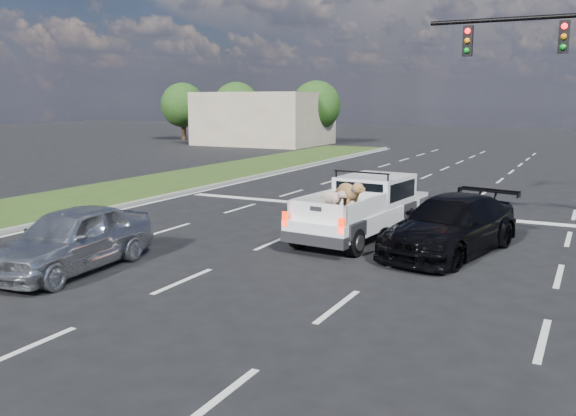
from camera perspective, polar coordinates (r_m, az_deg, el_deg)
name	(u,v)px	position (r m, az deg, el deg)	size (l,w,h in m)	color
ground	(255,293)	(12.11, -3.09, -7.96)	(160.00, 160.00, 0.00)	black
road_markings	(368,230)	(17.89, 7.53, -2.08)	(17.75, 60.00, 0.01)	silver
grass_median_left	(66,202)	(23.82, -20.02, 0.53)	(5.00, 60.00, 0.10)	#253D13
curb_left	(117,207)	(22.10, -15.68, 0.11)	(0.15, 60.00, 0.14)	gray
building_left	(264,119)	(52.72, -2.27, 8.37)	(10.00, 8.00, 4.40)	#C0B193
tree_far_a	(183,105)	(59.84, -9.81, 9.47)	(4.20, 4.20, 5.40)	#332114
tree_far_b	(236,105)	(56.45, -4.86, 9.55)	(4.20, 4.20, 5.40)	#332114
tree_far_c	(316,106)	(52.67, 2.65, 9.54)	(4.20, 4.20, 5.40)	#332114
pickup_truck	(361,207)	(16.79, 6.81, 0.09)	(2.23, 5.03, 1.83)	black
silver_sedan	(72,239)	(14.32, -19.59, -2.71)	(1.70, 4.22, 1.44)	#BABDC2
black_coupe	(451,225)	(15.55, 14.98, -1.55)	(1.97, 4.84, 1.41)	black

